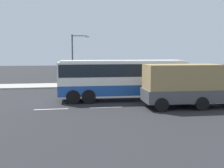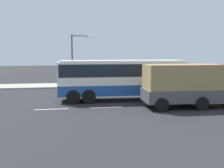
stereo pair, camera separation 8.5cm
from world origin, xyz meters
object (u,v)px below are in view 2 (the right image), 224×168
at_px(street_lamp, 74,56).
at_px(pedestrian_near_curb, 128,76).
at_px(coach_bus, 122,75).
at_px(cargo_truck, 195,84).

bearing_deg(street_lamp, pedestrian_near_curb, 13.81).
relative_size(pedestrian_near_curb, street_lamp, 0.28).
xyz_separation_m(coach_bus, pedestrian_near_curb, (2.83, 10.44, -1.00)).
distance_m(cargo_truck, street_lamp, 15.25).
xyz_separation_m(pedestrian_near_curb, street_lamp, (-6.53, -1.61, 2.51)).
xyz_separation_m(coach_bus, street_lamp, (-3.70, 8.83, 1.51)).
height_order(cargo_truck, pedestrian_near_curb, cargo_truck).
xyz_separation_m(cargo_truck, pedestrian_near_curb, (-1.85, 14.20, -0.60)).
bearing_deg(cargo_truck, pedestrian_near_curb, 98.47).
bearing_deg(cargo_truck, coach_bus, 142.23).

